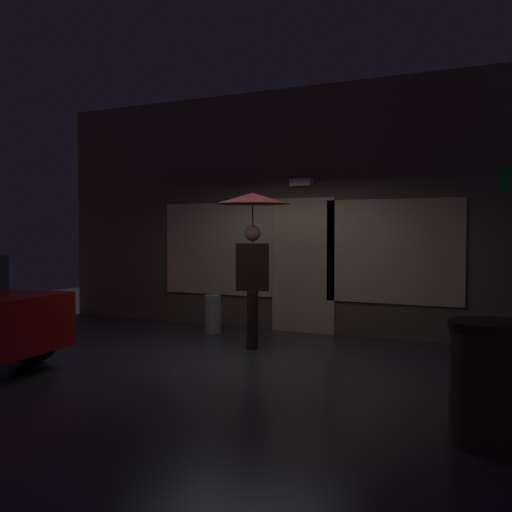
% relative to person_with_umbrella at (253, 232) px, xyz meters
% --- Properties ---
extents(ground_plane, '(18.00, 18.00, 0.00)m').
position_rel_person_with_umbrella_xyz_m(ground_plane, '(0.11, -0.60, -1.65)').
color(ground_plane, '#2D2D33').
extents(building_facade, '(9.72, 0.48, 4.01)m').
position_rel_person_with_umbrella_xyz_m(building_facade, '(0.11, 1.74, 0.33)').
color(building_facade, brown).
rests_on(building_facade, ground).
extents(person_with_umbrella, '(1.08, 1.08, 2.20)m').
position_rel_person_with_umbrella_xyz_m(person_with_umbrella, '(0.00, 0.00, 0.00)').
color(person_with_umbrella, black).
rests_on(person_with_umbrella, ground).
extents(sidewalk_bollard, '(0.28, 0.28, 0.62)m').
position_rel_person_with_umbrella_xyz_m(sidewalk_bollard, '(-1.17, 0.84, -1.34)').
color(sidewalk_bollard, '#9E998E').
rests_on(sidewalk_bollard, ground).
extents(trash_bin, '(0.62, 0.62, 0.96)m').
position_rel_person_with_umbrella_xyz_m(trash_bin, '(3.44, -2.64, -1.17)').
color(trash_bin, '#473823').
rests_on(trash_bin, ground).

